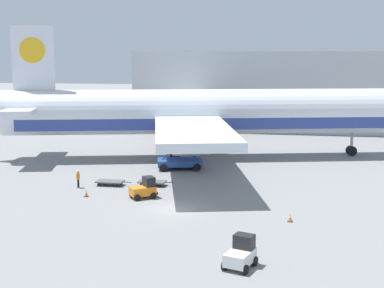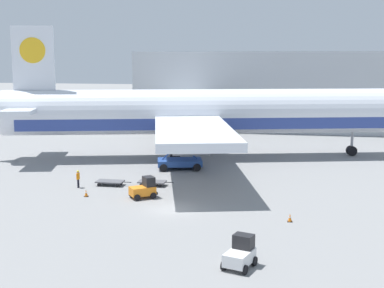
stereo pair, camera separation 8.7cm
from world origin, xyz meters
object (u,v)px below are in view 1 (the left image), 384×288
object	(u,v)px
scissor_lift_loader	(180,152)
baggage_dolly_lead	(110,182)
baggage_tug_foreground	(144,189)
baggage_dolly_second	(152,182)
ground_crew_far	(78,177)
baggage_tug_mid	(241,254)
traffic_cone_near	(86,193)
airplane_main	(200,113)
traffic_cone_far	(290,218)

from	to	relation	value
scissor_lift_loader	baggage_dolly_lead	distance (m)	10.97
scissor_lift_loader	baggage_tug_foreground	distance (m)	13.55
baggage_dolly_second	ground_crew_far	bearing A→B (deg)	-162.50
baggage_tug_mid	ground_crew_far	bearing A→B (deg)	63.69
baggage_tug_foreground	traffic_cone_near	xyz separation A→B (m)	(-5.59, -0.58, -0.54)
scissor_lift_loader	baggage_dolly_second	bearing A→B (deg)	-111.54
baggage_dolly_lead	baggage_tug_mid	bearing A→B (deg)	-50.93
baggage_tug_foreground	baggage_dolly_second	distance (m)	4.82
airplane_main	traffic_cone_near	size ratio (longest dim) A/B	82.43
ground_crew_far	traffic_cone_far	world-z (taller)	ground_crew_far
baggage_tug_foreground	ground_crew_far	xyz separation A→B (m)	(-7.67, 2.57, 0.20)
traffic_cone_near	traffic_cone_far	size ratio (longest dim) A/B	1.03
baggage_dolly_second	baggage_dolly_lead	bearing A→B (deg)	-170.63
baggage_tug_mid	traffic_cone_near	bearing A→B (deg)	65.83
baggage_dolly_lead	traffic_cone_far	distance (m)	20.52
airplane_main	baggage_tug_foreground	size ratio (longest dim) A/B	20.33
ground_crew_far	traffic_cone_near	distance (m)	3.85
scissor_lift_loader	traffic_cone_near	size ratio (longest dim) A/B	8.36
baggage_dolly_lead	baggage_dolly_second	distance (m)	4.37
baggage_tug_foreground	baggage_dolly_second	size ratio (longest dim) A/B	0.76
baggage_tug_foreground	baggage_tug_mid	world-z (taller)	same
scissor_lift_loader	baggage_tug_foreground	bearing A→B (deg)	-107.03
baggage_tug_foreground	ground_crew_far	distance (m)	8.09
baggage_dolly_second	ground_crew_far	size ratio (longest dim) A/B	2.05
traffic_cone_near	ground_crew_far	bearing A→B (deg)	123.47
scissor_lift_loader	traffic_cone_far	bearing A→B (deg)	-69.31
scissor_lift_loader	baggage_dolly_second	size ratio (longest dim) A/B	1.56
baggage_tug_foreground	baggage_dolly_lead	bearing A→B (deg)	102.86
baggage_dolly_second	baggage_tug_mid	bearing A→B (deg)	-60.56
baggage_tug_foreground	traffic_cone_near	world-z (taller)	baggage_tug_foreground
baggage_tug_foreground	ground_crew_far	bearing A→B (deg)	124.87
airplane_main	baggage_tug_foreground	world-z (taller)	airplane_main
baggage_dolly_lead	traffic_cone_far	size ratio (longest dim) A/B	5.50
baggage_dolly_lead	traffic_cone_near	world-z (taller)	traffic_cone_near
baggage_tug_foreground	traffic_cone_near	size ratio (longest dim) A/B	4.05
scissor_lift_loader	baggage_dolly_lead	size ratio (longest dim) A/B	1.56
ground_crew_far	traffic_cone_far	size ratio (longest dim) A/B	2.69
airplane_main	ground_crew_far	distance (m)	21.24
baggage_dolly_lead	ground_crew_far	xyz separation A→B (m)	(-2.88, -1.53, 0.68)
baggage_tug_mid	traffic_cone_near	size ratio (longest dim) A/B	3.98
baggage_tug_mid	scissor_lift_loader	bearing A→B (deg)	36.96
traffic_cone_far	traffic_cone_near	bearing A→B (deg)	167.04
scissor_lift_loader	traffic_cone_far	xyz separation A→B (m)	(12.98, -18.48, -1.76)
scissor_lift_loader	baggage_tug_foreground	xyz separation A→B (m)	(-0.62, -13.48, -1.21)
baggage_dolly_second	scissor_lift_loader	bearing A→B (deg)	83.33
traffic_cone_near	traffic_cone_far	distance (m)	19.69
baggage_dolly_second	ground_crew_far	xyz separation A→B (m)	(-7.20, -2.20, 0.68)
baggage_dolly_lead	baggage_dolly_second	xyz separation A→B (m)	(4.32, 0.68, 0.00)
airplane_main	baggage_dolly_lead	size ratio (longest dim) A/B	15.37
airplane_main	ground_crew_far	size ratio (longest dim) A/B	31.48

